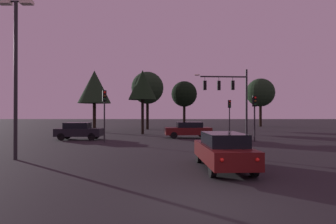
{
  "coord_description": "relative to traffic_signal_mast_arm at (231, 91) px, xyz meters",
  "views": [
    {
      "loc": [
        -0.96,
        -6.9,
        2.33
      ],
      "look_at": [
        -0.99,
        17.73,
        2.47
      ],
      "focal_mm": 29.3,
      "sensor_mm": 36.0,
      "label": 1
    }
  ],
  "objects": [
    {
      "name": "traffic_signal_mast_arm",
      "position": [
        0.0,
        0.0,
        0.0
      ],
      "size": [
        5.23,
        0.63,
        6.62
      ],
      "color": "#232326",
      "rests_on": "ground"
    },
    {
      "name": "tree_center_horizon",
      "position": [
        -3.39,
        18.12,
        1.0
      ],
      "size": [
        4.18,
        4.18,
        7.61
      ],
      "color": "black",
      "rests_on": "ground"
    },
    {
      "name": "traffic_light_corner_right",
      "position": [
        1.17,
        -3.76,
        -1.76
      ],
      "size": [
        0.34,
        0.38,
        3.81
      ],
      "color": "#232326",
      "rests_on": "ground"
    },
    {
      "name": "tree_behind_sign",
      "position": [
        -8.89,
        4.24,
        1.03
      ],
      "size": [
        3.2,
        3.2,
        7.22
      ],
      "color": "black",
      "rests_on": "ground"
    },
    {
      "name": "car_crossing_left",
      "position": [
        -4.09,
        -0.34,
        -3.68
      ],
      "size": [
        4.53,
        2.17,
        1.52
      ],
      "color": "#4C0F0F",
      "rests_on": "ground"
    },
    {
      "name": "tree_left_far",
      "position": [
        10.56,
        22.6,
        1.59
      ],
      "size": [
        5.04,
        5.04,
        8.62
      ],
      "color": "black",
      "rests_on": "ground"
    },
    {
      "name": "traffic_light_median",
      "position": [
        -11.17,
        -4.36,
        -1.49
      ],
      "size": [
        0.37,
        0.39,
        4.2
      ],
      "color": "#232326",
      "rests_on": "ground"
    },
    {
      "name": "car_crossing_right",
      "position": [
        -13.99,
        -2.1,
        -3.68
      ],
      "size": [
        4.06,
        1.76,
        1.52
      ],
      "color": "black",
      "rests_on": "ground"
    },
    {
      "name": "tree_lot_edge",
      "position": [
        -9.06,
        13.83,
        1.61
      ],
      "size": [
        4.74,
        4.74,
        8.48
      ],
      "color": "black",
      "rests_on": "ground"
    },
    {
      "name": "car_nearside_lane",
      "position": [
        -3.72,
        -14.96,
        -3.68
      ],
      "size": [
        1.97,
        4.7,
        1.52
      ],
      "color": "#4C0F0F",
      "rests_on": "ground"
    },
    {
      "name": "tree_right_cluster",
      "position": [
        -15.35,
        8.14,
        1.2
      ],
      "size": [
        4.12,
        4.12,
        7.78
      ],
      "color": "black",
      "rests_on": "ground"
    },
    {
      "name": "parking_lot_lamp_post",
      "position": [
        -13.74,
        -12.64,
        0.63
      ],
      "size": [
        1.7,
        0.36,
        8.07
      ],
      "color": "#232326",
      "rests_on": "ground"
    },
    {
      "name": "ground_plane",
      "position": [
        -5.07,
        4.93,
        -4.48
      ],
      "size": [
        168.0,
        168.0,
        0.0
      ],
      "primitive_type": "plane",
      "color": "black",
      "rests_on": "ground"
    },
    {
      "name": "traffic_light_corner_left",
      "position": [
        1.04,
        4.94,
        -1.71
      ],
      "size": [
        0.32,
        0.36,
        3.88
      ],
      "color": "#232326",
      "rests_on": "ground"
    }
  ]
}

